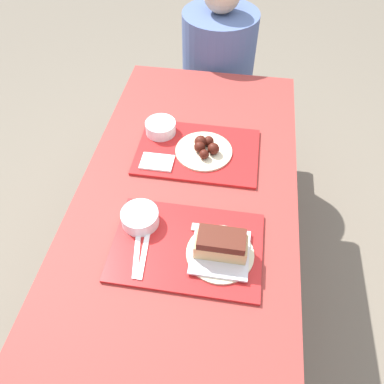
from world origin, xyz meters
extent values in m
plane|color=#706656|center=(0.00, 0.00, 0.00)|extent=(12.00, 12.00, 0.00)
cube|color=maroon|center=(0.00, 0.00, 0.74)|extent=(0.76, 1.57, 0.04)
cylinder|color=maroon|center=(-0.32, 0.71, 0.36)|extent=(0.07, 0.07, 0.72)
cylinder|color=maroon|center=(0.32, 0.71, 0.36)|extent=(0.07, 0.07, 0.72)
cube|color=maroon|center=(0.00, 1.01, 0.44)|extent=(0.73, 0.28, 0.04)
cylinder|color=maroon|center=(-0.30, 1.01, 0.21)|extent=(0.06, 0.06, 0.42)
cylinder|color=maroon|center=(0.30, 1.01, 0.21)|extent=(0.06, 0.06, 0.42)
cube|color=red|center=(0.04, -0.20, 0.77)|extent=(0.46, 0.31, 0.01)
cube|color=red|center=(0.01, 0.22, 0.77)|extent=(0.46, 0.31, 0.01)
cylinder|color=silver|center=(-0.12, -0.14, 0.80)|extent=(0.12, 0.12, 0.05)
cylinder|color=beige|center=(-0.12, -0.14, 0.82)|extent=(0.11, 0.11, 0.01)
cylinder|color=beige|center=(0.14, -0.22, 0.78)|extent=(0.20, 0.20, 0.01)
cube|color=silver|center=(0.14, -0.22, 0.79)|extent=(0.17, 0.17, 0.01)
cube|color=#DBB275|center=(0.14, -0.22, 0.82)|extent=(0.15, 0.07, 0.05)
cube|color=#4C1E14|center=(0.14, -0.22, 0.86)|extent=(0.14, 0.08, 0.03)
cube|color=white|center=(-0.11, -0.26, 0.78)|extent=(0.05, 0.17, 0.00)
cube|color=white|center=(-0.08, -0.26, 0.78)|extent=(0.03, 0.17, 0.00)
cube|color=#A59E93|center=(0.06, -0.13, 0.78)|extent=(0.04, 0.03, 0.01)
cylinder|color=silver|center=(-0.15, 0.30, 0.80)|extent=(0.12, 0.12, 0.05)
cylinder|color=beige|center=(-0.15, 0.30, 0.82)|extent=(0.11, 0.11, 0.01)
cylinder|color=beige|center=(0.03, 0.22, 0.78)|extent=(0.22, 0.22, 0.01)
sphere|color=#42140C|center=(0.07, 0.21, 0.80)|extent=(0.04, 0.04, 0.04)
sphere|color=#42140C|center=(0.05, 0.25, 0.80)|extent=(0.04, 0.04, 0.04)
sphere|color=#42140C|center=(0.02, 0.24, 0.80)|extent=(0.05, 0.05, 0.05)
sphere|color=#42140C|center=(0.02, 0.21, 0.80)|extent=(0.04, 0.04, 0.04)
sphere|color=#42140C|center=(0.04, 0.18, 0.80)|extent=(0.04, 0.04, 0.04)
cube|color=white|center=(-0.13, 0.13, 0.78)|extent=(0.12, 0.08, 0.01)
cylinder|color=#4C6093|center=(0.01, 1.01, 0.70)|extent=(0.38, 0.38, 0.49)
camera|label=1|loc=(0.15, -0.81, 1.75)|focal=35.00mm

